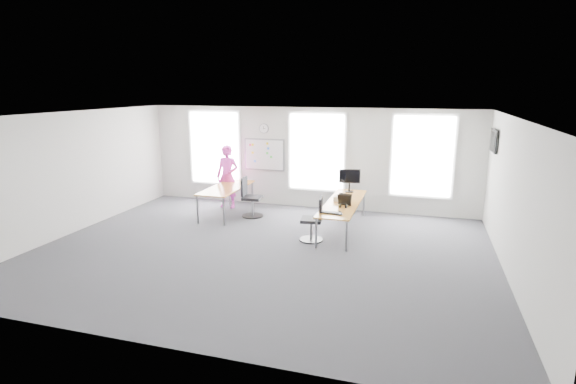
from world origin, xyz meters
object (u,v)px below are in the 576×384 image
(desk_left, at_px, (227,189))
(chair_right, at_px, (314,222))
(chair_left, at_px, (250,199))
(person, at_px, (227,177))
(monitor, at_px, (350,178))
(desk_right, at_px, (343,204))
(headphones, at_px, (343,206))
(keyboard, at_px, (331,213))

(desk_left, distance_m, chair_right, 3.28)
(chair_left, bearing_deg, chair_right, -129.42)
(person, bearing_deg, chair_right, -34.22)
(chair_right, bearing_deg, chair_left, -131.86)
(monitor, bearing_deg, person, 165.83)
(desk_right, bearing_deg, headphones, -80.90)
(person, distance_m, headphones, 4.24)
(person, relative_size, monitor, 2.95)
(chair_right, relative_size, monitor, 1.65)
(desk_left, xyz_separation_m, person, (-0.30, 0.76, 0.21))
(desk_right, relative_size, monitor, 4.75)
(desk_right, xyz_separation_m, monitor, (-0.04, 1.17, 0.43))
(desk_right, bearing_deg, chair_right, -118.29)
(keyboard, height_order, monitor, monitor)
(chair_left, height_order, headphones, chair_left)
(desk_right, xyz_separation_m, chair_left, (-2.72, 0.53, -0.20))
(desk_right, xyz_separation_m, keyboard, (-0.09, -1.09, 0.06))
(headphones, bearing_deg, monitor, 88.54)
(chair_left, distance_m, person, 1.34)
(desk_right, xyz_separation_m, headphones, (0.09, -0.54, 0.10))
(desk_left, bearing_deg, headphones, -16.78)
(desk_right, bearing_deg, keyboard, -94.49)
(desk_left, relative_size, chair_right, 2.08)
(desk_left, bearing_deg, desk_right, -8.62)
(desk_right, distance_m, desk_left, 3.47)
(keyboard, xyz_separation_m, headphones, (0.17, 0.55, 0.04))
(desk_right, distance_m, headphones, 0.56)
(chair_right, xyz_separation_m, keyboard, (0.43, -0.13, 0.29))
(desk_left, relative_size, person, 1.17)
(desk_right, distance_m, person, 3.96)
(desk_left, bearing_deg, chair_left, 0.62)
(desk_left, xyz_separation_m, keyboard, (3.35, -1.61, 0.02))
(desk_right, relative_size, chair_left, 2.72)
(chair_left, relative_size, monitor, 1.75)
(desk_left, bearing_deg, person, 111.98)
(desk_left, bearing_deg, monitor, 10.79)
(chair_right, height_order, person, person)
(desk_right, relative_size, person, 1.61)
(person, bearing_deg, headphones, -24.81)
(chair_left, distance_m, headphones, 3.02)
(chair_left, xyz_separation_m, monitor, (2.69, 0.64, 0.64))
(keyboard, relative_size, monitor, 0.74)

